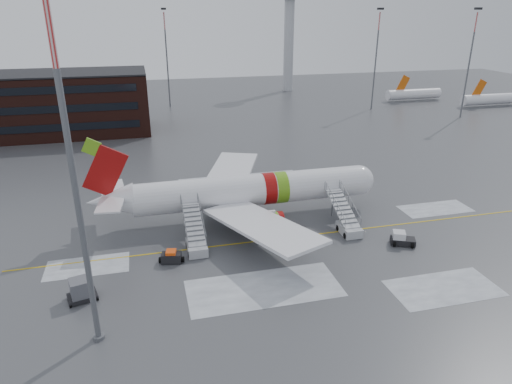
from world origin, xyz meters
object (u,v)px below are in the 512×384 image
object	(u,v)px
pushback_tug	(401,239)
baggage_tractor	(171,257)
airstair_aft	(196,240)
airliner	(244,191)
airstair_fwd	(347,222)
uld_container	(81,290)
light_mast_near	(74,177)

from	to	relation	value
pushback_tug	baggage_tractor	xyz separation A→B (m)	(-24.46, 2.22, -0.09)
airstair_aft	pushback_tug	world-z (taller)	airstair_aft
airliner	baggage_tractor	size ratio (longest dim) A/B	13.34
pushback_tug	airliner	bearing A→B (deg)	143.65
airliner	airstair_fwd	world-z (taller)	airliner
uld_container	light_mast_near	distance (m)	13.73
baggage_tractor	airstair_aft	bearing A→B (deg)	39.14
airstair_aft	uld_container	size ratio (longest dim) A/B	2.75
pushback_tug	uld_container	size ratio (longest dim) A/B	1.04
airstair_fwd	airliner	bearing A→B (deg)	148.17
pushback_tug	baggage_tractor	size ratio (longest dim) A/B	1.11
airliner	uld_container	xyz separation A→B (m)	(-17.62, -13.28, -2.49)
light_mast_near	airstair_fwd	bearing A→B (deg)	25.30
airstair_fwd	uld_container	size ratio (longest dim) A/B	2.75
baggage_tractor	light_mast_near	xyz separation A→B (m)	(-6.36, -10.26, 12.73)
airliner	light_mast_near	world-z (taller)	light_mast_near
airstair_fwd	airstair_aft	xyz separation A→B (m)	(-17.32, 0.00, 0.00)
airstair_aft	pushback_tug	distance (m)	22.17
airstair_fwd	baggage_tractor	size ratio (longest dim) A/B	2.93
airstair_fwd	light_mast_near	bearing A→B (deg)	-154.70
airstair_fwd	pushback_tug	size ratio (longest dim) A/B	2.63
uld_container	baggage_tractor	distance (m)	9.27
light_mast_near	uld_container	bearing A→B (deg)	106.69
airstair_aft	light_mast_near	xyz separation A→B (m)	(-9.11, -12.49, 12.22)
airliner	uld_container	distance (m)	22.20
pushback_tug	light_mast_near	distance (m)	34.27
airstair_fwd	baggage_tractor	distance (m)	20.19
airstair_fwd	uld_container	bearing A→B (deg)	-166.52
airstair_aft	baggage_tractor	distance (m)	3.58
airliner	baggage_tractor	distance (m)	13.27
airstair_fwd	baggage_tractor	xyz separation A→B (m)	(-20.06, -2.23, -0.51)
airliner	baggage_tractor	world-z (taller)	airliner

